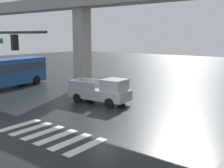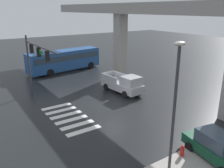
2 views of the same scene
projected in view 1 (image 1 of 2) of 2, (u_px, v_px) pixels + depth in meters
name	position (u px, v px, depth m)	size (l,w,h in m)	color
ground_plane	(102.00, 116.00, 19.00)	(120.00, 120.00, 0.00)	black
crosswalk_stripes	(50.00, 135.00, 15.39)	(6.05, 2.80, 0.01)	silver
elevated_overpass	(150.00, 5.00, 22.50)	(48.15, 2.21, 9.34)	#9E9991
pickup_truck	(102.00, 91.00, 22.41)	(5.24, 2.40, 2.08)	#A8AAAF
city_bus	(1.00, 72.00, 28.69)	(3.92, 11.04, 2.99)	#234C8C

